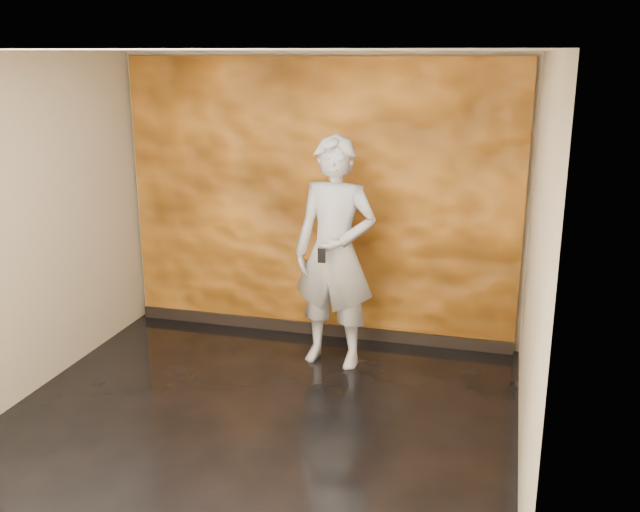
{
  "coord_description": "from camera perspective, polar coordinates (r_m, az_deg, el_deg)",
  "views": [
    {
      "loc": [
        1.81,
        -4.65,
        2.78
      ],
      "look_at": [
        0.33,
        0.79,
        1.17
      ],
      "focal_mm": 40.0,
      "sensor_mm": 36.0,
      "label": 1
    }
  ],
  "objects": [
    {
      "name": "room",
      "position": [
        5.18,
        -5.85,
        0.36
      ],
      "size": [
        4.02,
        4.02,
        2.81
      ],
      "color": "black",
      "rests_on": "ground"
    },
    {
      "name": "feature_wall",
      "position": [
        7.0,
        -0.12,
        4.38
      ],
      "size": [
        3.9,
        0.06,
        2.75
      ],
      "primitive_type": "cube",
      "color": "orange",
      "rests_on": "ground"
    },
    {
      "name": "baseboard",
      "position": [
        7.34,
        -0.2,
        -5.83
      ],
      "size": [
        3.9,
        0.04,
        0.12
      ],
      "primitive_type": "cube",
      "color": "black",
      "rests_on": "ground"
    },
    {
      "name": "man",
      "position": [
        6.4,
        1.21,
        0.23
      ],
      "size": [
        0.82,
        0.6,
        2.1
      ],
      "primitive_type": "imported",
      "rotation": [
        0.0,
        0.0,
        -0.13
      ],
      "color": "#999DA8",
      "rests_on": "ground"
    },
    {
      "name": "phone",
      "position": [
        6.11,
        0.13,
        0.02
      ],
      "size": [
        0.07,
        0.02,
        0.13
      ],
      "primitive_type": "cube",
      "rotation": [
        0.0,
        0.0,
        0.13
      ],
      "color": "black",
      "rests_on": "man"
    }
  ]
}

